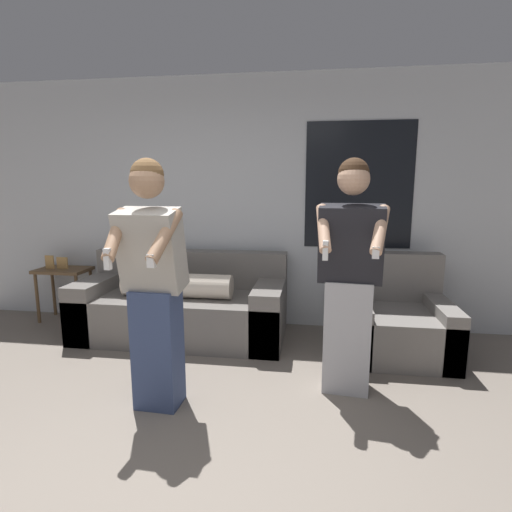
{
  "coord_description": "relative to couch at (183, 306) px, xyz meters",
  "views": [
    {
      "loc": [
        0.8,
        -1.59,
        1.56
      ],
      "look_at": [
        0.41,
        1.14,
        1.07
      ],
      "focal_mm": 28.0,
      "sensor_mm": 36.0,
      "label": 1
    }
  ],
  "objects": [
    {
      "name": "person_right",
      "position": [
        1.6,
        -0.93,
        0.58
      ],
      "size": [
        0.52,
        0.51,
        1.75
      ],
      "color": "#B2B2B7",
      "rests_on": "ground_plane"
    },
    {
      "name": "person_left",
      "position": [
        0.26,
        -1.35,
        0.58
      ],
      "size": [
        0.47,
        0.51,
        1.73
      ],
      "color": "#384770",
      "rests_on": "ground_plane"
    },
    {
      "name": "side_table",
      "position": [
        -1.51,
        0.26,
        0.21
      ],
      "size": [
        0.57,
        0.37,
        0.76
      ],
      "color": "brown",
      "rests_on": "ground_plane"
    },
    {
      "name": "wall_back",
      "position": [
        0.54,
        0.51,
        1.04
      ],
      "size": [
        6.59,
        0.07,
        2.7
      ],
      "color": "silver",
      "rests_on": "ground_plane"
    },
    {
      "name": "ground_plane",
      "position": [
        0.52,
        -2.26,
        -0.31
      ],
      "size": [
        14.0,
        14.0,
        0.0
      ],
      "primitive_type": "plane",
      "color": "slate"
    },
    {
      "name": "couch",
      "position": [
        0.0,
        0.0,
        0.0
      ],
      "size": [
        2.1,
        0.93,
        0.85
      ],
      "color": "slate",
      "rests_on": "ground_plane"
    },
    {
      "name": "armchair",
      "position": [
        2.12,
        -0.11,
        -0.02
      ],
      "size": [
        0.92,
        0.93,
        0.9
      ],
      "color": "slate",
      "rests_on": "ground_plane"
    }
  ]
}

